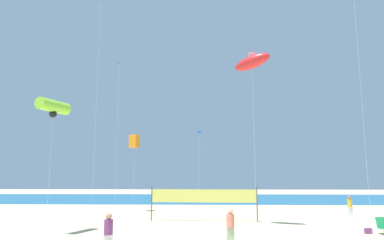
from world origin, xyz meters
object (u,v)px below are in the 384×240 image
Objects in this scene: folding_beach_chair at (382,225)px; kite_orange_box at (134,141)px; kite_blue_diamond at (200,133)px; kite_violet_diamond at (119,69)px; beachgoer_coral_shirt at (230,224)px; beachgoer_plum_shirt at (108,231)px; volleyball_net at (204,197)px; beachgoer_mustard_shirt at (350,205)px; kite_red_inflatable at (252,62)px; beach_handbag at (368,231)px; kite_lime_tube at (53,107)px.

kite_orange_box is at bearing -173.75° from folding_beach_chair.
kite_violet_diamond is at bearing -169.95° from kite_blue_diamond.
beachgoer_coral_shirt is at bearing -85.09° from kite_blue_diamond.
beachgoer_plum_shirt is 0.24× the size of kite_orange_box.
volleyball_net is at bearing -166.37° from folding_beach_chair.
kite_blue_diamond is at bearing -129.31° from beachgoer_mustard_shirt.
kite_blue_diamond is (3.68, 20.45, 6.50)m from beachgoer_plum_shirt.
kite_orange_box is 8.57m from kite_violet_diamond.
kite_red_inflatable reaches higher than beachgoer_plum_shirt.
volleyball_net is at bearing -88.13° from kite_blue_diamond.
kite_blue_diamond reaches higher than beach_handbag.
beachgoer_coral_shirt is at bearing -60.09° from kite_violet_diamond.
folding_beach_chair is 20.04m from kite_orange_box.
kite_red_inflatable is (11.70, -11.78, -3.23)m from kite_violet_diamond.
beachgoer_mustard_shirt is 1.78× the size of folding_beach_chair.
kite_blue_diamond is at bearing 10.05° from kite_violet_diamond.
beachgoer_mustard_shirt is 22.58m from kite_lime_tube.
folding_beach_chair is 0.12× the size of volleyball_net.
volleyball_net is at bearing 34.06° from kite_lime_tube.
kite_blue_diamond is at bearing 38.24° from kite_orange_box.
kite_lime_tube reaches higher than volleyball_net.
kite_orange_box is at bearing -53.18° from kite_violet_diamond.
kite_orange_box reaches higher than folding_beach_chair.
volleyball_net is 9.87m from kite_red_inflatable.
kite_violet_diamond is at bearing -68.50° from beachgoer_plum_shirt.
kite_lime_tube is 18.17m from kite_blue_diamond.
kite_blue_diamond reaches higher than beachgoer_plum_shirt.
kite_red_inflatable is at bearing -40.69° from volleyball_net.
kite_red_inflatable is (9.36, -8.65, 4.40)m from kite_orange_box.
kite_lime_tube is 1.10× the size of kite_orange_box.
kite_blue_diamond is (-11.66, 7.38, 6.52)m from beachgoer_mustard_shirt.
beach_handbag is at bearing -58.63° from kite_blue_diamond.
volleyball_net is (-1.23, 7.87, 0.75)m from beachgoer_coral_shirt.
kite_orange_box is 13.48m from kite_red_inflatable.
beachgoer_plum_shirt is 0.22× the size of volleyball_net.
kite_blue_diamond is at bearing 105.10° from kite_red_inflatable.
beachgoer_coral_shirt is at bearing -49.65° from beachgoer_mustard_shirt.
kite_blue_diamond is (5.79, 4.57, 1.23)m from kite_orange_box.
beachgoer_mustard_shirt is at bearing -131.26° from beachgoer_plum_shirt.
beachgoer_coral_shirt is at bearing -81.10° from volleyball_net.
kite_lime_tube is at bearing -143.21° from beachgoer_coral_shirt.
kite_violet_diamond reaches higher than volleyball_net.
beachgoer_coral_shirt is (5.25, 2.13, 0.01)m from beachgoer_plum_shirt.
kite_lime_tube is (-19.85, -8.83, 6.17)m from beachgoer_mustard_shirt.
beach_handbag is at bearing 2.90° from kite_lime_tube.
beach_handbag is 26.14m from kite_violet_diamond.
beach_handbag is 0.03× the size of kite_red_inflatable.
beachgoer_plum_shirt is 0.21× the size of kite_blue_diamond.
kite_orange_box reaches higher than beachgoer_plum_shirt.
beachgoer_plum_shirt is at bearing -100.20° from kite_blue_diamond.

